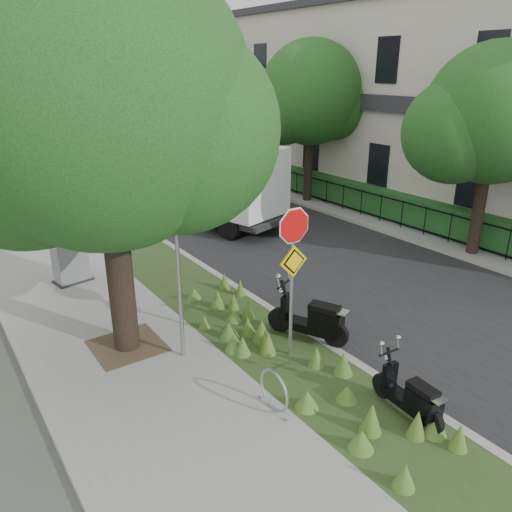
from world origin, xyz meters
The scene contains 21 objects.
ground centered at (0.00, 0.00, 0.00)m, with size 120.00×120.00×0.00m, color #4C5147.
sidewalk_near centered at (-4.25, 10.00, 0.06)m, with size 3.50×60.00×0.12m, color gray.
verge centered at (-1.50, 10.00, 0.06)m, with size 2.00×60.00×0.12m, color #293E1A.
kerb_near centered at (-0.50, 10.00, 0.07)m, with size 0.20×60.00×0.13m, color #9E9991.
road centered at (3.00, 10.00, 0.01)m, with size 7.00×60.00×0.01m, color black.
kerb_far centered at (6.50, 10.00, 0.07)m, with size 0.20×60.00×0.13m, color #9E9991.
footpath_far centered at (8.20, 10.00, 0.06)m, with size 3.20×60.00×0.12m, color gray.
street_tree_main centered at (-4.08, 2.86, 4.80)m, with size 6.21×5.54×7.66m.
bare_post centered at (-3.20, 1.80, 2.12)m, with size 0.08×0.08×4.00m.
bike_hoop centered at (-2.70, -0.60, 0.50)m, with size 0.06×0.78×0.77m.
sign_assembly centered at (-1.40, 0.58, 2.33)m, with size 0.94×0.08×3.22m.
fence_far centered at (7.20, 10.00, 0.67)m, with size 0.04×24.00×1.00m.
hedge_far centered at (7.90, 10.00, 0.67)m, with size 1.00×24.00×1.10m, color #18451F.
terrace_houses centered at (11.49, 10.00, 4.16)m, with size 7.40×26.40×8.20m.
far_tree_a centered at (6.94, 2.05, 4.13)m, with size 4.60×4.10×6.22m.
far_tree_b centered at (6.94, 10.05, 4.37)m, with size 4.83×4.31×6.56m.
far_tree_c centered at (6.94, 18.04, 3.95)m, with size 4.37×3.89×5.93m.
scooter_near centered at (-0.61, 0.71, 0.55)m, with size 0.95×1.73×0.89m.
scooter_far centered at (-0.96, -2.12, 0.47)m, with size 0.38×1.53×0.73m.
box_truck centered at (2.12, 9.46, 1.66)m, with size 3.62×6.01×2.55m.
utility_cabinet centered at (-3.97, 6.88, 0.72)m, with size 1.03×0.77×1.26m.
Camera 1 is at (-6.96, -6.21, 5.63)m, focal length 35.00 mm.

